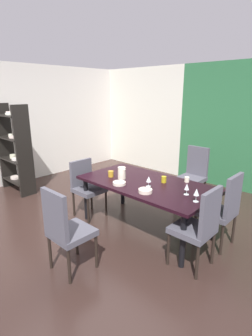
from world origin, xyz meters
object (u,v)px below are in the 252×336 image
object	(u,v)px
display_shelf	(14,149)
pitcher_north	(122,173)
serving_bowl_left	(145,191)
serving_bowl_center	(119,183)
cup_right	(164,179)
wine_glass_near_window	(196,192)
wine_glass_near_shelf	(149,179)
chair_left_near	(86,185)
chair_right_far	(223,207)
cup_south	(187,179)
wine_glass_west	(187,187)
dining_table	(146,187)
cup_front	(111,174)
chair_right_near	(199,225)
chair_head_near	(65,228)
chair_head_far	(194,173)

from	to	relation	value
display_shelf	pitcher_north	size ratio (longest dim) A/B	9.78
serving_bowl_left	serving_bowl_center	bearing A→B (deg)	-178.12
cup_right	serving_bowl_left	bearing A→B (deg)	-83.58
wine_glass_near_window	serving_bowl_center	xyz separation A→B (m)	(-1.09, -0.20, -0.10)
wine_glass_near_shelf	chair_left_near	bearing A→B (deg)	-169.88
chair_right_far	cup_south	distance (m)	0.66
wine_glass_west	cup_right	bearing A→B (deg)	159.10
chair_right_far	wine_glass_west	distance (m)	0.56
display_shelf	cup_south	world-z (taller)	display_shelf
wine_glass_near_window	pitcher_north	size ratio (longest dim) A/B	0.92
display_shelf	wine_glass_west	world-z (taller)	display_shelf
cup_south	dining_table	bearing A→B (deg)	-135.06
wine_glass_near_shelf	cup_front	size ratio (longest dim) A/B	1.55
wine_glass_near_shelf	cup_south	world-z (taller)	wine_glass_near_shelf
serving_bowl_center	chair_left_near	bearing A→B (deg)	178.19
wine_glass_near_window	cup_south	bearing A→B (deg)	129.31
cup_front	pitcher_north	world-z (taller)	pitcher_north
pitcher_north	chair_right_far	bearing A→B (deg)	17.22
serving_bowl_center	display_shelf	bearing A→B (deg)	-174.66
wine_glass_west	chair_right_far	bearing A→B (deg)	42.34
chair_left_near	display_shelf	xyz separation A→B (m)	(-1.94, -0.28, 0.36)
chair_right_near	cup_front	bearing A→B (deg)	85.05
chair_left_near	cup_front	bearing A→B (deg)	107.10
chair_head_near	chair_right_far	xyz separation A→B (m)	(1.05, 1.71, 0.00)
chair_right_near	serving_bowl_left	xyz separation A→B (m)	(-0.79, -0.01, 0.20)
wine_glass_west	cup_front	world-z (taller)	wine_glass_west
pitcher_north	serving_bowl_left	bearing A→B (deg)	-17.80
wine_glass_near_shelf	pitcher_north	distance (m)	0.51
wine_glass_west	cup_right	distance (m)	0.52
wine_glass_near_window	pitcher_north	distance (m)	1.25
wine_glass_near_shelf	chair_right_far	bearing A→B (deg)	25.04
wine_glass_west	chair_right_near	bearing A→B (deg)	-39.75
chair_right_far	cup_front	bearing A→B (deg)	106.98
chair_head_far	display_shelf	world-z (taller)	display_shelf
chair_left_near	cup_south	size ratio (longest dim) A/B	11.99
wine_glass_near_shelf	serving_bowl_center	xyz separation A→B (m)	(-0.35, -0.23, -0.08)
dining_table	cup_south	world-z (taller)	cup_south
cup_front	cup_south	size ratio (longest dim) A/B	1.21
wine_glass_near_window	cup_south	xyz separation A→B (m)	(-0.45, 0.55, -0.08)
chair_right_near	wine_glass_west	world-z (taller)	chair_right_near
cup_right	cup_south	bearing A→B (deg)	46.48
chair_head_far	wine_glass_west	bearing A→B (deg)	115.41
chair_right_near	chair_head_near	distance (m)	1.51
chair_left_near	cup_right	size ratio (longest dim) A/B	10.06
cup_right	wine_glass_near_window	bearing A→B (deg)	-23.95
chair_head_near	cup_front	distance (m)	1.36
chair_head_near	serving_bowl_center	world-z (taller)	chair_head_near
chair_head_near	wine_glass_near_shelf	distance (m)	1.33
chair_right_near	chair_right_far	xyz separation A→B (m)	(0.00, 0.63, 0.00)
chair_right_far	wine_glass_near_shelf	size ratio (longest dim) A/B	6.99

